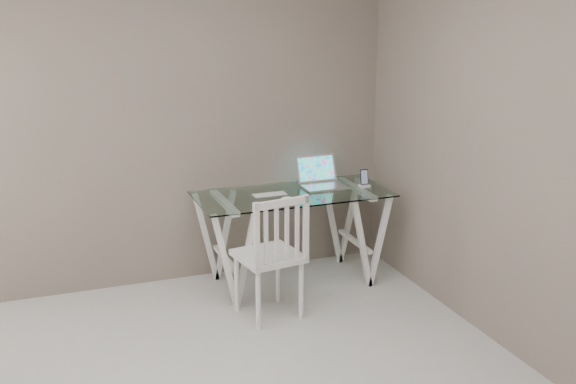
% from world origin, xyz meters
% --- Properties ---
extents(room, '(4.50, 4.52, 2.71)m').
position_xyz_m(room, '(-0.06, 0.02, 1.72)').
color(room, '#AEABA7').
rests_on(room, ground).
extents(desk, '(1.50, 0.70, 0.75)m').
position_xyz_m(desk, '(1.09, 1.84, 0.38)').
color(desk, silver).
rests_on(desk, ground).
extents(chair, '(0.48, 0.48, 0.92)m').
position_xyz_m(chair, '(0.73, 1.27, 0.51)').
color(chair, silver).
rests_on(chair, ground).
extents(laptop, '(0.34, 0.31, 0.23)m').
position_xyz_m(laptop, '(1.38, 1.97, 0.80)').
color(laptop, silver).
rests_on(laptop, desk).
extents(keyboard, '(0.27, 0.12, 0.01)m').
position_xyz_m(keyboard, '(0.90, 1.84, 0.75)').
color(keyboard, silver).
rests_on(keyboard, desk).
extents(mouse, '(0.10, 0.06, 0.03)m').
position_xyz_m(mouse, '(0.97, 1.65, 0.76)').
color(mouse, white).
rests_on(mouse, desk).
extents(phone_dock, '(0.08, 0.08, 0.14)m').
position_xyz_m(phone_dock, '(1.69, 1.81, 0.79)').
color(phone_dock, white).
rests_on(phone_dock, desk).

